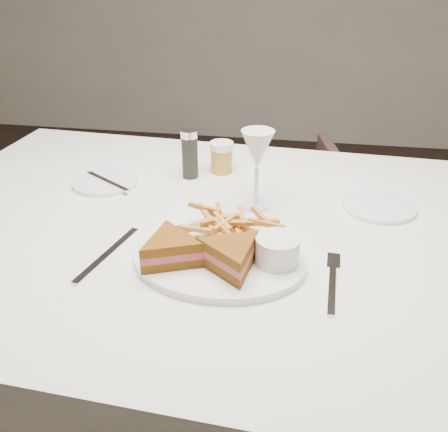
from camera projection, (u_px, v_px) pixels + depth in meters
ground at (188, 407)px, 1.56m from camera, size 5.00×5.00×0.00m
table at (227, 359)px, 1.22m from camera, size 1.51×1.05×0.75m
chair_far at (262, 216)px, 1.99m from camera, size 0.73×0.70×0.64m
table_setting at (226, 221)px, 0.98m from camera, size 0.81×0.67×0.18m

